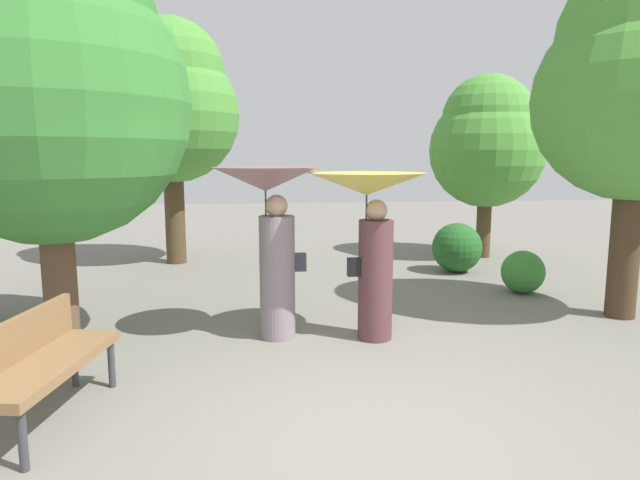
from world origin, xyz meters
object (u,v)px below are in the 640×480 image
person_left (270,218)px  person_right (370,217)px  tree_far_back (171,102)px  tree_mid_right (639,81)px  park_bench (39,358)px  tree_near_left (45,80)px  tree_near_right (487,141)px

person_left → person_right: 1.09m
person_right → tree_far_back: (-2.73, 4.84, 1.63)m
person_left → tree_mid_right: size_ratio=0.43×
person_right → park_bench: (-2.90, -1.64, -0.87)m
park_bench → tree_near_left: size_ratio=0.36×
person_right → tree_far_back: tree_far_back is taller
tree_mid_right → person_right: bearing=-172.0°
tree_near_left → person_left: bearing=3.0°
person_right → tree_far_back: size_ratio=0.41×
person_left → park_bench: (-1.83, -1.81, -0.85)m
park_bench → tree_far_back: 6.94m
person_left → park_bench: 2.71m
person_left → tree_near_left: bearing=86.6°
tree_mid_right → tree_near_right: bearing=90.4°
person_left → tree_near_left: 2.62m
tree_near_right → park_bench: bearing=-134.4°
tree_near_left → tree_mid_right: tree_mid_right is taller
park_bench → tree_near_right: bearing=-34.0°
tree_mid_right → tree_far_back: 7.50m
park_bench → tree_near_left: (-0.38, 1.69, 2.26)m
tree_near_right → tree_far_back: 6.11m
person_left → tree_near_right: 6.42m
person_left → tree_mid_right: bearing=-92.5°
tree_near_right → tree_far_back: tree_far_back is taller
tree_near_left → tree_far_back: 4.82m
person_left → tree_far_back: tree_far_back is taller
person_left → tree_near_left: (-2.21, -0.12, 1.41)m
tree_near_left → tree_far_back: (0.55, 4.78, 0.23)m
person_left → tree_near_right: (4.41, 4.57, 0.95)m
park_bench → tree_mid_right: bearing=-61.0°
tree_mid_right → tree_far_back: bearing=144.4°
tree_mid_right → person_left: bearing=-176.1°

